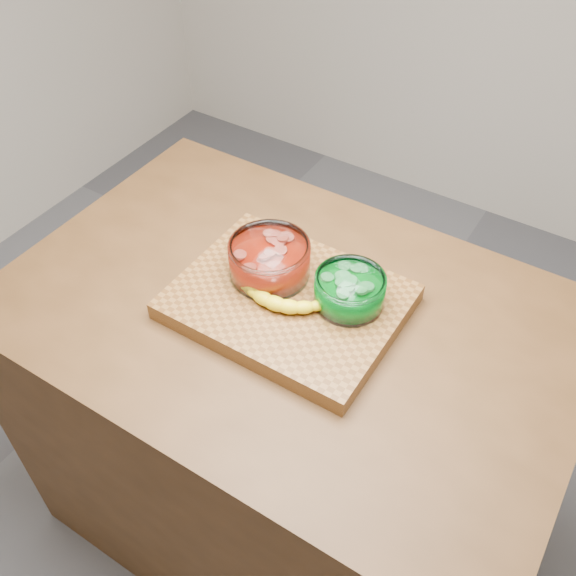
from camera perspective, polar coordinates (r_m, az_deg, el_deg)
The scene contains 6 objects.
ground at distance 2.08m, azimuth 0.00°, elevation -19.09°, with size 3.50×3.50×0.00m, color #545459.
counter at distance 1.69m, azimuth 0.00°, elevation -12.37°, with size 1.20×0.80×0.90m, color #4D3017.
cutting_board at distance 1.32m, azimuth 0.00°, elevation -1.23°, with size 0.45×0.35×0.04m, color brown.
bowl_red at distance 1.32m, azimuth -1.66°, elevation 2.50°, with size 0.17×0.17×0.08m.
bowl_green at distance 1.27m, azimuth 5.50°, elevation -0.21°, with size 0.14×0.14×0.07m.
banana at distance 1.28m, azimuth -0.62°, elevation -0.39°, with size 0.25×0.12×0.03m, color yellow, non-canonical shape.
Camera 1 is at (0.49, -0.77, 1.87)m, focal length 40.00 mm.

